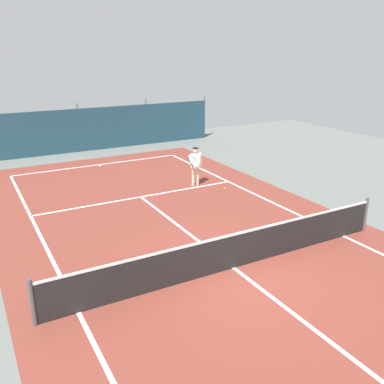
{
  "coord_description": "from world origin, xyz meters",
  "views": [
    {
      "loc": [
        -5.72,
        -8.07,
        5.5
      ],
      "look_at": [
        0.78,
        3.68,
        0.9
      ],
      "focal_mm": 39.16,
      "sensor_mm": 36.0,
      "label": 1
    }
  ],
  "objects_px": {
    "parked_car": "(107,125)",
    "tennis_player": "(195,163)",
    "tennis_net": "(234,251)",
    "tennis_ball_near_player": "(225,189)",
    "tennis_ball_midcourt": "(304,217)"
  },
  "relations": [
    {
      "from": "tennis_player",
      "to": "tennis_ball_midcourt",
      "type": "distance_m",
      "value": 5.28
    },
    {
      "from": "tennis_net",
      "to": "tennis_ball_near_player",
      "type": "xyz_separation_m",
      "value": [
        3.4,
        5.61,
        -0.48
      ]
    },
    {
      "from": "tennis_net",
      "to": "tennis_player",
      "type": "height_order",
      "value": "tennis_player"
    },
    {
      "from": "parked_car",
      "to": "tennis_player",
      "type": "bearing_deg",
      "value": -95.46
    },
    {
      "from": "tennis_net",
      "to": "tennis_ball_midcourt",
      "type": "xyz_separation_m",
      "value": [
        4.07,
        1.68,
        -0.48
      ]
    },
    {
      "from": "tennis_ball_midcourt",
      "to": "tennis_ball_near_player",
      "type": "bearing_deg",
      "value": 99.64
    },
    {
      "from": "parked_car",
      "to": "tennis_ball_midcourt",
      "type": "bearing_deg",
      "value": -90.44
    },
    {
      "from": "tennis_net",
      "to": "tennis_player",
      "type": "relative_size",
      "value": 6.17
    },
    {
      "from": "tennis_player",
      "to": "parked_car",
      "type": "height_order",
      "value": "parked_car"
    },
    {
      "from": "tennis_player",
      "to": "tennis_net",
      "type": "bearing_deg",
      "value": 80.48
    },
    {
      "from": "tennis_player",
      "to": "parked_car",
      "type": "distance_m",
      "value": 11.71
    },
    {
      "from": "tennis_net",
      "to": "tennis_ball_near_player",
      "type": "relative_size",
      "value": 153.33
    },
    {
      "from": "tennis_net",
      "to": "tennis_ball_near_player",
      "type": "distance_m",
      "value": 6.58
    },
    {
      "from": "tennis_ball_midcourt",
      "to": "parked_car",
      "type": "relative_size",
      "value": 0.02
    },
    {
      "from": "tennis_ball_midcourt",
      "to": "tennis_net",
      "type": "bearing_deg",
      "value": -157.56
    }
  ]
}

